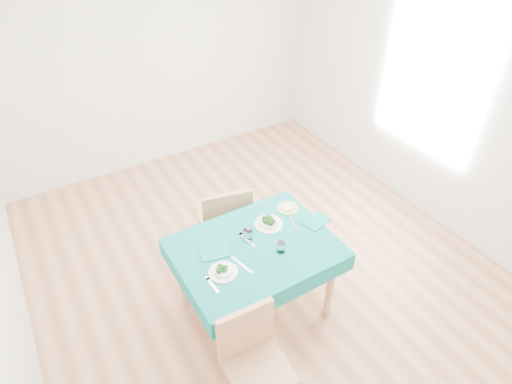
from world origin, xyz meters
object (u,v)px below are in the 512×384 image
chair_far (222,206)px  bowl_far (269,221)px  bowl_near (223,270)px  side_plate (288,208)px  table (255,280)px  chair_near (259,364)px

chair_far → bowl_far: size_ratio=4.88×
bowl_near → side_plate: bearing=23.8°
table → chair_near: chair_near is taller
table → bowl_far: bearing=35.4°
chair_near → side_plate: 1.33m
table → chair_far: (0.12, 0.78, 0.19)m
chair_far → table: bearing=94.1°
table → chair_far: 0.81m
table → bowl_near: (-0.33, -0.11, 0.41)m
side_plate → table: bearing=-152.3°
bowl_near → chair_near: bearing=-96.8°
chair_near → chair_far: bearing=73.7°
chair_far → bowl_near: size_ratio=5.36×
side_plate → bowl_far: bearing=-160.3°
chair_far → bowl_far: (0.11, -0.63, 0.23)m
table → chair_near: bearing=-119.5°
chair_far → side_plate: (0.36, -0.54, 0.20)m
chair_near → bowl_near: chair_near is taller
bowl_near → side_plate: bowl_near is taller
chair_far → bowl_far: 0.67m
side_plate → chair_near: bearing=-132.4°
chair_near → bowl_near: (0.07, 0.61, 0.29)m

